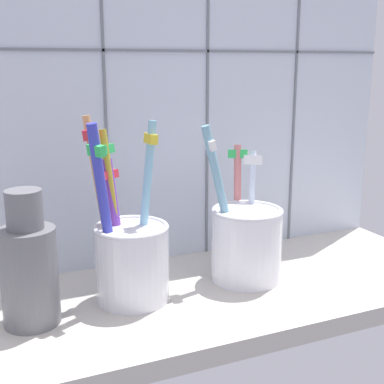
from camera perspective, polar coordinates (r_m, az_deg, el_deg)
counter_slab at (r=58.19cm, az=0.41°, el=-11.71°), size 64.00×22.00×2.00cm
tile_wall_back at (r=63.71cm, az=-4.03°, el=10.58°), size 64.00×2.20×45.00cm
toothbrush_cup_left at (r=54.61cm, az=-6.76°, el=-6.79°), size 8.34×7.71×19.27cm
toothbrush_cup_right at (r=59.84cm, az=5.86°, el=-5.24°), size 9.37×9.41×17.84cm
ceramic_vase at (r=51.42cm, az=-17.31°, el=-7.96°), size 5.32×5.32×13.04cm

